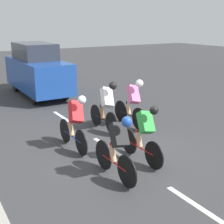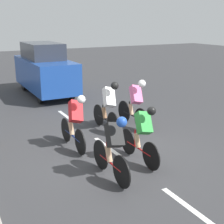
{
  "view_description": "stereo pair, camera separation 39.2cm",
  "coord_description": "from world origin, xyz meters",
  "px_view_note": "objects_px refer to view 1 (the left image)",
  "views": [
    {
      "loc": [
        3.92,
        6.23,
        3.27
      ],
      "look_at": [
        -0.16,
        -0.52,
        0.95
      ],
      "focal_mm": 50.0,
      "sensor_mm": 36.0,
      "label": 1
    },
    {
      "loc": [
        3.58,
        6.42,
        3.27
      ],
      "look_at": [
        -0.16,
        -0.52,
        0.95
      ],
      "focal_mm": 50.0,
      "sensor_mm": 36.0,
      "label": 2
    }
  ],
  "objects_px": {
    "cyclist_red": "(75,121)",
    "support_car": "(37,70)",
    "cyclist_green": "(144,132)",
    "cyclist_pink": "(132,102)",
    "cyclist_black": "(118,146)",
    "cyclist_white": "(106,104)"
  },
  "relations": [
    {
      "from": "cyclist_green",
      "to": "cyclist_red",
      "type": "bearing_deg",
      "value": -55.38
    },
    {
      "from": "cyclist_red",
      "to": "support_car",
      "type": "distance_m",
      "value": 6.64
    },
    {
      "from": "cyclist_white",
      "to": "cyclist_pink",
      "type": "bearing_deg",
      "value": 173.44
    },
    {
      "from": "cyclist_green",
      "to": "support_car",
      "type": "distance_m",
      "value": 8.08
    },
    {
      "from": "cyclist_white",
      "to": "cyclist_black",
      "type": "bearing_deg",
      "value": 64.29
    },
    {
      "from": "cyclist_green",
      "to": "cyclist_red",
      "type": "distance_m",
      "value": 1.88
    },
    {
      "from": "cyclist_green",
      "to": "cyclist_pink",
      "type": "relative_size",
      "value": 0.95
    },
    {
      "from": "cyclist_green",
      "to": "cyclist_white",
      "type": "xyz_separation_m",
      "value": [
        -0.36,
        -2.39,
        0.08
      ]
    },
    {
      "from": "cyclist_black",
      "to": "cyclist_red",
      "type": "bearing_deg",
      "value": -87.53
    },
    {
      "from": "cyclist_green",
      "to": "cyclist_red",
      "type": "xyz_separation_m",
      "value": [
        1.07,
        -1.54,
        0.03
      ]
    },
    {
      "from": "cyclist_black",
      "to": "cyclist_red",
      "type": "distance_m",
      "value": 1.94
    },
    {
      "from": "cyclist_black",
      "to": "cyclist_white",
      "type": "bearing_deg",
      "value": -115.71
    },
    {
      "from": "cyclist_pink",
      "to": "support_car",
      "type": "distance_m",
      "value": 5.91
    },
    {
      "from": "cyclist_white",
      "to": "support_car",
      "type": "relative_size",
      "value": 0.37
    },
    {
      "from": "cyclist_red",
      "to": "cyclist_green",
      "type": "bearing_deg",
      "value": 124.62
    },
    {
      "from": "support_car",
      "to": "cyclist_pink",
      "type": "bearing_deg",
      "value": 101.36
    },
    {
      "from": "cyclist_red",
      "to": "support_car",
      "type": "relative_size",
      "value": 0.37
    },
    {
      "from": "cyclist_green",
      "to": "cyclist_white",
      "type": "relative_size",
      "value": 1.0
    },
    {
      "from": "cyclist_pink",
      "to": "support_car",
      "type": "xyz_separation_m",
      "value": [
        1.16,
        -5.78,
        0.33
      ]
    },
    {
      "from": "cyclist_green",
      "to": "cyclist_black",
      "type": "height_order",
      "value": "cyclist_black"
    },
    {
      "from": "cyclist_red",
      "to": "cyclist_pink",
      "type": "relative_size",
      "value": 0.97
    },
    {
      "from": "cyclist_pink",
      "to": "support_car",
      "type": "bearing_deg",
      "value": -78.64
    }
  ]
}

